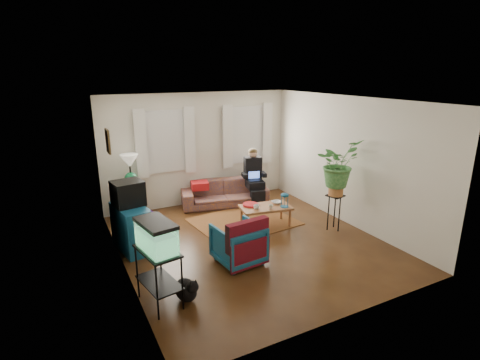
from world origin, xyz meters
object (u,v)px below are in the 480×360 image
side_table (133,201)px  coffee_table (265,216)px  armchair (238,242)px  dresser (132,228)px  sofa (224,189)px  aquarium_stand (159,277)px  plant_stand (334,212)px

side_table → coffee_table: side_table is taller
armchair → dresser: bearing=-47.1°
sofa → side_table: sofa is taller
aquarium_stand → armchair: aquarium_stand is taller
dresser → sofa: bearing=19.8°
side_table → coffee_table: bearing=-36.9°
armchair → coffee_table: 1.61m
side_table → sofa: bearing=-5.5°
side_table → plant_stand: 4.24m
aquarium_stand → side_table: bearing=73.9°
armchair → coffee_table: size_ratio=0.72×
aquarium_stand → plant_stand: bearing=2.5°
sofa → armchair: 2.79m
armchair → coffee_table: bearing=-143.2°
dresser → plant_stand: bearing=-23.6°
dresser → coffee_table: (2.64, -0.18, -0.19)m
plant_stand → armchair: bearing=-172.3°
armchair → aquarium_stand: bearing=13.9°
armchair → plant_stand: 2.31m
dresser → armchair: (1.46, -1.27, -0.04)m
dresser → coffee_table: 2.65m
coffee_table → dresser: bearing=-174.1°
armchair → sofa: bearing=-116.1°
sofa → coffee_table: 1.55m
side_table → armchair: armchair is taller
sofa → coffee_table: bearing=-68.4°
dresser → coffee_table: dresser is taller
side_table → aquarium_stand: (-0.35, -3.35, 0.03)m
aquarium_stand → coffee_table: (2.65, 1.62, -0.19)m
sofa → dresser: (-2.42, -1.34, 0.01)m
sofa → coffee_table: size_ratio=1.96×
side_table → coffee_table: (2.30, -1.73, -0.15)m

